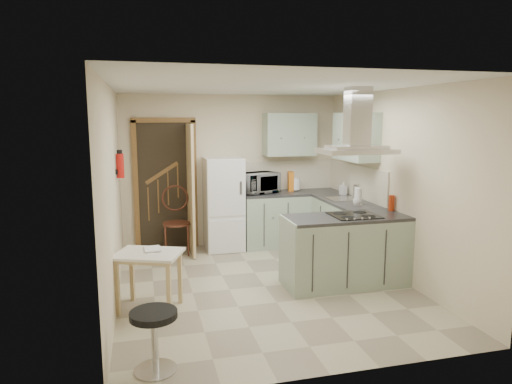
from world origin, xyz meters
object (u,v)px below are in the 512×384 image
object	(u,v)px
drop_leaf_table	(150,281)
microwave	(259,183)
peninsula	(346,250)
fridge	(224,204)
bentwood_chair	(177,224)
stool	(154,341)
extractor_hood	(356,151)

from	to	relation	value
drop_leaf_table	microwave	distance (m)	2.94
drop_leaf_table	peninsula	bearing A→B (deg)	25.71
peninsula	drop_leaf_table	xyz separation A→B (m)	(-2.46, -0.17, -0.12)
peninsula	microwave	distance (m)	2.19
fridge	drop_leaf_table	world-z (taller)	fridge
bentwood_chair	microwave	distance (m)	1.49
bentwood_chair	stool	size ratio (longest dim) A/B	1.81
fridge	microwave	world-z (taller)	fridge
drop_leaf_table	bentwood_chair	size ratio (longest dim) A/B	0.72
drop_leaf_table	bentwood_chair	xyz separation A→B (m)	(0.46, 2.06, 0.16)
fridge	stool	distance (m)	3.70
fridge	stool	world-z (taller)	fridge
stool	bentwood_chair	bearing A→B (deg)	82.37
bentwood_chair	stool	world-z (taller)	bentwood_chair
fridge	bentwood_chair	size ratio (longest dim) A/B	1.54
drop_leaf_table	microwave	world-z (taller)	microwave
fridge	extractor_hood	world-z (taller)	extractor_hood
microwave	bentwood_chair	bearing A→B (deg)	163.17
drop_leaf_table	microwave	xyz separation A→B (m)	(1.83, 2.18, 0.74)
peninsula	extractor_hood	bearing A→B (deg)	0.00
fridge	peninsula	world-z (taller)	fridge
extractor_hood	drop_leaf_table	bearing A→B (deg)	-176.25
drop_leaf_table	stool	xyz separation A→B (m)	(0.01, -1.32, -0.06)
fridge	microwave	distance (m)	0.68
bentwood_chair	extractor_hood	bearing A→B (deg)	-37.83
bentwood_chair	peninsula	bearing A→B (deg)	-39.23
peninsula	drop_leaf_table	bearing A→B (deg)	-176.10
drop_leaf_table	stool	size ratio (longest dim) A/B	1.30
microwave	fridge	bearing A→B (deg)	161.11
peninsula	extractor_hood	distance (m)	1.27
peninsula	bentwood_chair	distance (m)	2.75
drop_leaf_table	bentwood_chair	bearing A→B (deg)	99.14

